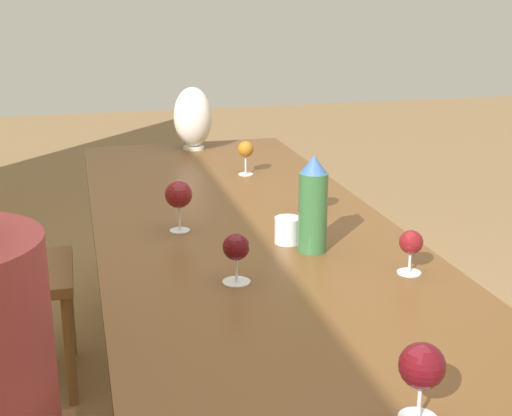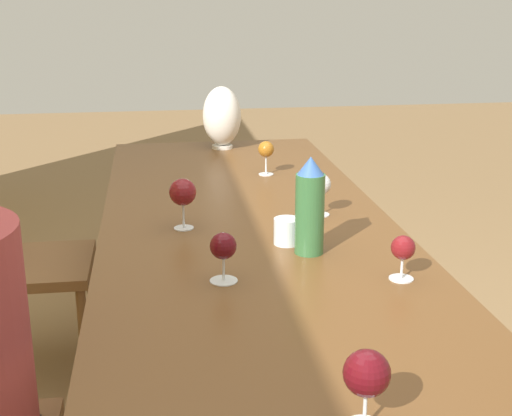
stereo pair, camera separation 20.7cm
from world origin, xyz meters
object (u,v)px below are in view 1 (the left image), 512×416
Objects in this scene: water_bottle at (313,205)px; wine_glass_4 at (179,195)px; wine_glass_0 at (422,367)px; wine_glass_2 at (246,150)px; vase at (193,117)px; water_tumbler at (287,230)px; wine_glass_3 at (236,249)px; wine_glass_5 at (312,184)px; wine_glass_1 at (411,244)px.

water_bottle reaches higher than wine_glass_4.
wine_glass_0 is at bearing -167.05° from wine_glass_4.
wine_glass_2 is at bearing -1.24° from water_bottle.
water_bottle is 0.97× the size of vase.
water_tumbler is 0.35m from wine_glass_4.
wine_glass_5 is at bearing -36.14° from wine_glass_3.
wine_glass_5 is (1.17, -0.20, -0.00)m from wine_glass_0.
wine_glass_0 is 0.68m from wine_glass_3.
wine_glass_3 is at bearing 140.18° from water_tumbler.
wine_glass_3 is 0.44m from wine_glass_4.
wine_glass_2 is 0.86× the size of wine_glass_4.
water_bottle is 0.36m from wine_glass_5.
water_tumbler is at bearing 147.91° from wine_glass_5.
wine_glass_5 is (-0.55, -0.09, 0.00)m from wine_glass_2.
wine_glass_3 reaches higher than wine_glass_1.
water_tumbler is at bearing -121.74° from wine_glass_4.
wine_glass_4 reaches higher than wine_glass_2.
water_tumbler is 0.39m from wine_glass_1.
wine_glass_0 is 1.12m from wine_glass_4.
wine_glass_5 is (0.56, 0.08, 0.02)m from wine_glass_1.
wine_glass_2 is 0.55m from wine_glass_5.
water_tumbler is at bearing 38.44° from wine_glass_1.
wine_glass_0 is at bearing 174.05° from water_bottle.
wine_glass_3 is at bearing 14.51° from wine_glass_0.
wine_glass_1 is at bearing -96.58° from wine_glass_3.
wine_glass_0 is (-0.92, 0.04, 0.06)m from water_tumbler.
water_bottle is 3.61× the size of water_tumbler.
wine_glass_3 is (-1.56, 0.15, -0.06)m from vase.
water_tumbler is 0.48× the size of wine_glass_4.
vase is (1.31, 0.06, 0.11)m from water_tumbler.
water_tumbler is at bearing -177.52° from vase.
wine_glass_5 is at bearing -168.50° from vase.
wine_glass_4 is 1.15× the size of wine_glass_5.
wine_glass_0 is (-0.83, 0.09, -0.03)m from water_bottle.
water_bottle is at bearing -149.95° from water_tumbler.
wine_glass_0 is 0.67m from wine_glass_1.
water_tumbler is (0.08, 0.05, -0.10)m from water_bottle.
wine_glass_4 is at bearing 168.33° from vase.
water_bottle is 2.04× the size of wine_glass_2.
vase is 2.23m from wine_glass_0.
water_bottle is 0.14m from water_tumbler.
vase reaches higher than water_bottle.
wine_glass_2 is (1.10, 0.17, 0.02)m from wine_glass_1.
wine_glass_4 is at bearing 150.01° from wine_glass_2.
vase is 1.64m from wine_glass_1.
wine_glass_1 is at bearing -169.53° from vase.
vase is at bearing -11.67° from wine_glass_4.
wine_glass_5 is at bearing -32.09° from water_tumbler.
vase is at bearing -5.61° from wine_glass_3.
wine_glass_4 is at bearing 99.22° from wine_glass_5.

